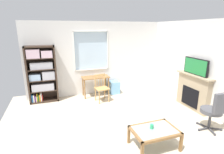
# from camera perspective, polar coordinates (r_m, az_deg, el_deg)

# --- Properties ---
(ground) EXTENTS (5.92, 6.01, 0.02)m
(ground) POSITION_cam_1_polar(r_m,az_deg,el_deg) (4.61, 3.28, -15.34)
(ground) COLOR beige
(wall_back_with_window) EXTENTS (4.92, 0.15, 2.60)m
(wall_back_with_window) POSITION_cam_1_polar(r_m,az_deg,el_deg) (6.44, -4.87, 5.74)
(wall_back_with_window) COLOR silver
(wall_back_with_window) RESTS_ON ground
(wall_right) EXTENTS (0.12, 5.21, 2.60)m
(wall_right) POSITION_cam_1_polar(r_m,az_deg,el_deg) (5.56, 28.35, 2.69)
(wall_right) COLOR silver
(wall_right) RESTS_ON ground
(bookshelf) EXTENTS (0.90, 0.38, 1.84)m
(bookshelf) POSITION_cam_1_polar(r_m,az_deg,el_deg) (6.09, -21.89, 1.24)
(bookshelf) COLOR #38281E
(bookshelf) RESTS_ON ground
(desk_under_window) EXTENTS (0.95, 0.46, 0.71)m
(desk_under_window) POSITION_cam_1_polar(r_m,az_deg,el_deg) (6.23, -5.38, -0.94)
(desk_under_window) COLOR olive
(desk_under_window) RESTS_ON ground
(wooden_chair) EXTENTS (0.48, 0.46, 0.90)m
(wooden_chair) POSITION_cam_1_polar(r_m,az_deg,el_deg) (5.81, -3.43, -3.49)
(wooden_chair) COLOR tan
(wooden_chair) RESTS_ON ground
(plastic_drawer_unit) EXTENTS (0.35, 0.40, 0.45)m
(plastic_drawer_unit) POSITION_cam_1_polar(r_m,az_deg,el_deg) (6.58, 0.62, -3.35)
(plastic_drawer_unit) COLOR #72ADDB
(plastic_drawer_unit) RESTS_ON ground
(fireplace) EXTENTS (0.26, 1.24, 1.06)m
(fireplace) POSITION_cam_1_polar(r_m,az_deg,el_deg) (5.78, 24.82, -4.31)
(fireplace) COLOR tan
(fireplace) RESTS_ON ground
(tv) EXTENTS (0.06, 0.85, 0.48)m
(tv) POSITION_cam_1_polar(r_m,az_deg,el_deg) (5.58, 25.57, 3.10)
(tv) COLOR black
(tv) RESTS_ON fireplace
(office_chair) EXTENTS (0.56, 0.58, 1.00)m
(office_chair) POSITION_cam_1_polar(r_m,az_deg,el_deg) (4.73, 30.42, -9.09)
(office_chair) COLOR #4C4C51
(office_chair) RESTS_ON ground
(coffee_table) EXTENTS (0.91, 0.63, 0.40)m
(coffee_table) POSITION_cam_1_polar(r_m,az_deg,el_deg) (3.79, 13.66, -16.98)
(coffee_table) COLOR #8C9E99
(coffee_table) RESTS_ON ground
(sippy_cup) EXTENTS (0.07, 0.07, 0.09)m
(sippy_cup) POSITION_cam_1_polar(r_m,az_deg,el_deg) (3.75, 12.82, -15.40)
(sippy_cup) COLOR #33B770
(sippy_cup) RESTS_ON coffee_table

